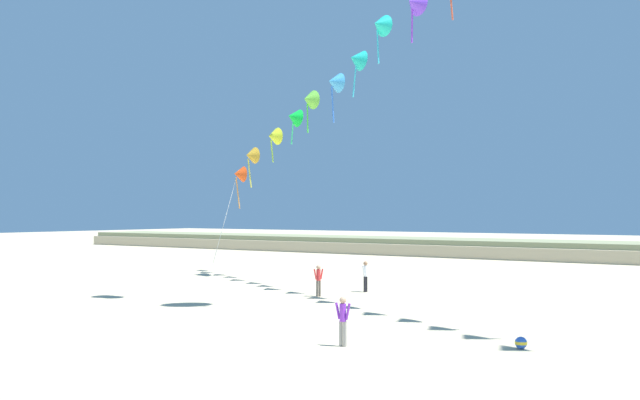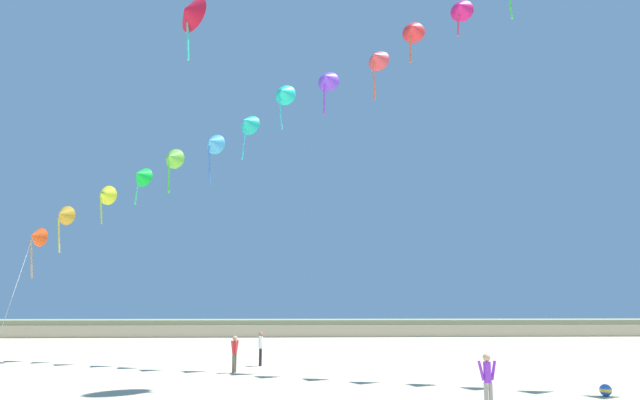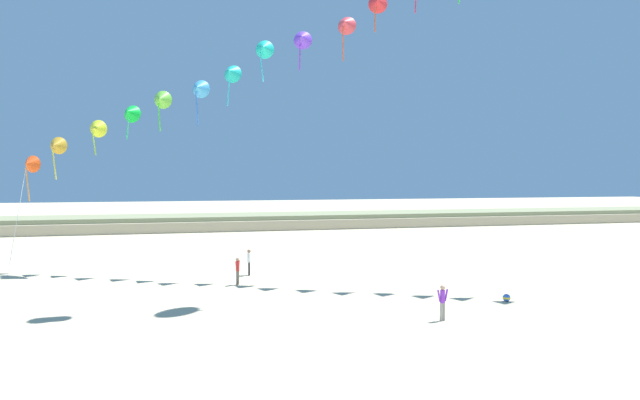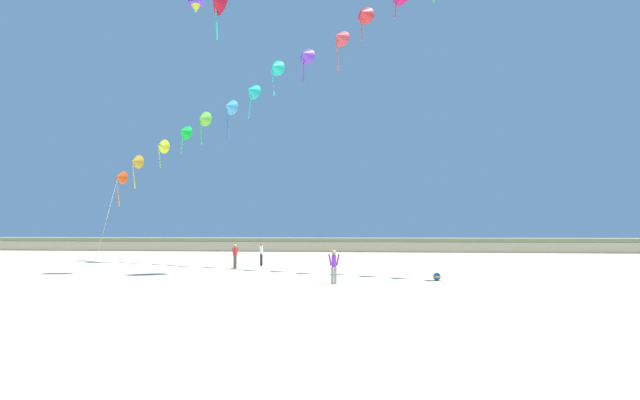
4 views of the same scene
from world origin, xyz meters
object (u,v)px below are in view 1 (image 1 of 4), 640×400
(person_near_left, at_px, (365,274))
(person_near_right, at_px, (318,278))
(beach_ball, at_px, (521,343))
(person_mid_center, at_px, (343,318))

(person_near_left, xyz_separation_m, person_near_right, (-0.96, -2.87, -0.03))
(beach_ball, bearing_deg, person_near_left, 137.61)
(person_near_right, relative_size, person_mid_center, 1.02)
(person_near_left, bearing_deg, person_mid_center, -62.98)
(person_near_right, height_order, beach_ball, person_near_right)
(beach_ball, bearing_deg, person_mid_center, -150.43)
(person_near_right, bearing_deg, person_mid_center, -52.84)
(person_near_left, height_order, beach_ball, person_near_left)
(person_near_left, distance_m, person_near_right, 3.03)
(person_near_right, xyz_separation_m, beach_ball, (11.99, -7.20, -0.70))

